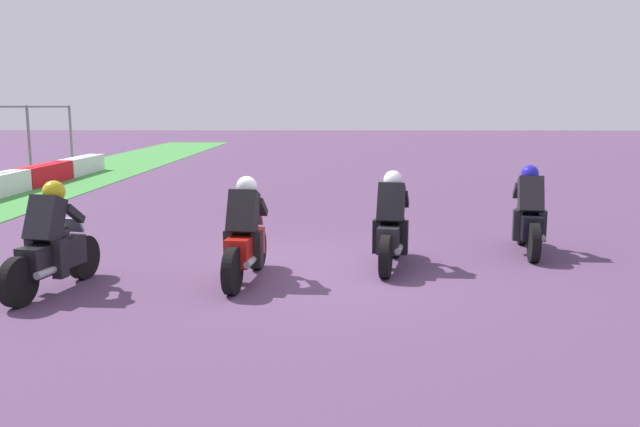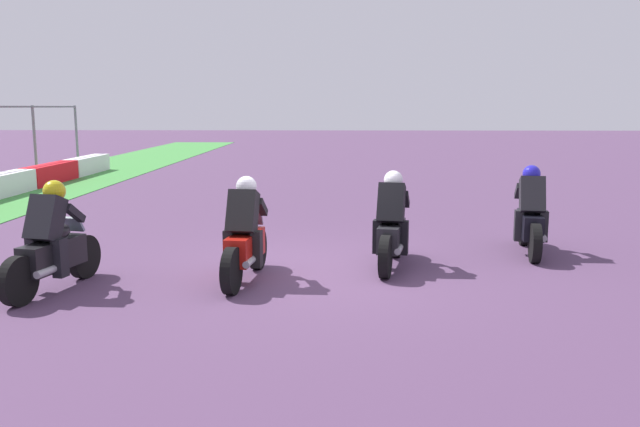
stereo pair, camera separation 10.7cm
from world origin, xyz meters
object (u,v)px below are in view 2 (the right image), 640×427
rider_lane_b (392,228)px  rider_lane_c (245,238)px  rider_lane_a (530,218)px  rider_lane_d (52,246)px

rider_lane_b → rider_lane_c: same height
rider_lane_a → rider_lane_b: size_ratio=1.01×
rider_lane_a → rider_lane_b: same height
rider_lane_b → rider_lane_c: bearing=123.5°
rider_lane_a → rider_lane_b: (-1.02, 2.44, 0.00)m
rider_lane_b → rider_lane_c: 2.34m
rider_lane_d → rider_lane_c: bearing=-64.0°
rider_lane_b → rider_lane_d: bearing=119.0°
rider_lane_c → rider_lane_d: 2.61m
rider_lane_b → rider_lane_d: size_ratio=1.00×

